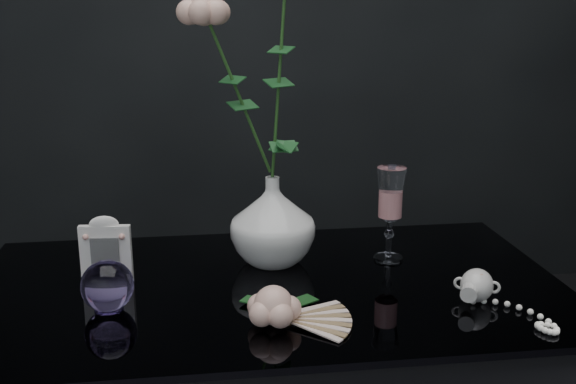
{
  "coord_description": "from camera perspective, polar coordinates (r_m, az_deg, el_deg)",
  "views": [
    {
      "loc": [
        -0.12,
        -1.06,
        1.24
      ],
      "look_at": [
        0.04,
        0.09,
        0.92
      ],
      "focal_mm": 42.0,
      "sensor_mm": 36.0,
      "label": 1
    }
  ],
  "objects": [
    {
      "name": "vase",
      "position": [
        1.28,
        -1.31,
        -2.43
      ],
      "size": [
        0.18,
        0.18,
        0.17
      ],
      "primitive_type": "imported",
      "rotation": [
        0.0,
        0.0,
        0.11
      ],
      "color": "white",
      "rests_on": "table"
    },
    {
      "name": "wine_glass",
      "position": [
        1.31,
        8.62,
        -1.87
      ],
      "size": [
        0.06,
        0.06,
        0.18
      ],
      "primitive_type": null,
      "rotation": [
        0.0,
        0.0,
        0.03
      ],
      "color": "white",
      "rests_on": "table"
    },
    {
      "name": "picture_frame",
      "position": [
        1.24,
        -15.17,
        -4.74
      ],
      "size": [
        0.1,
        0.08,
        0.13
      ],
      "primitive_type": null,
      "rotation": [
        0.0,
        0.0,
        -0.09
      ],
      "color": "white",
      "rests_on": "table"
    },
    {
      "name": "paperweight",
      "position": [
        1.14,
        -15.05,
        -7.67
      ],
      "size": [
        0.11,
        0.11,
        0.09
      ],
      "primitive_type": null,
      "rotation": [
        0.0,
        0.0,
        0.28
      ],
      "color": "#997FCF",
      "rests_on": "table"
    },
    {
      "name": "paper_fan",
      "position": [
        1.07,
        -0.03,
        -10.6
      ],
      "size": [
        0.24,
        0.22,
        0.02
      ],
      "primitive_type": null,
      "rotation": [
        0.0,
        0.0,
        -0.36
      ],
      "color": "#FCF3CA",
      "rests_on": "table"
    },
    {
      "name": "loose_rose",
      "position": [
        1.06,
        -1.25,
        -9.61
      ],
      "size": [
        0.15,
        0.19,
        0.06
      ],
      "primitive_type": null,
      "rotation": [
        0.0,
        0.0,
        0.01
      ],
      "color": "#FFBAA4",
      "rests_on": "table"
    },
    {
      "name": "pearl_jar",
      "position": [
        1.19,
        15.7,
        -7.49
      ],
      "size": [
        0.26,
        0.26,
        0.06
      ],
      "primitive_type": null,
      "rotation": [
        0.0,
        0.0,
        -0.46
      ],
      "color": "silver",
      "rests_on": "table"
    },
    {
      "name": "roses",
      "position": [
        1.22,
        -2.77,
        10.69
      ],
      "size": [
        0.22,
        0.11,
        0.47
      ],
      "color": "#FFB79F",
      "rests_on": "vase"
    }
  ]
}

